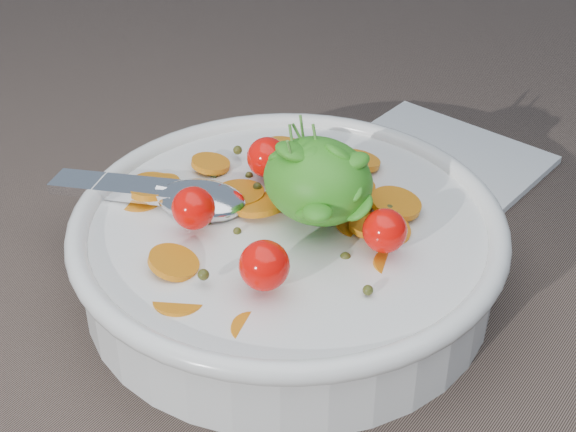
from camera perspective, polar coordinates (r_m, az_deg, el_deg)
The scene contains 3 objects.
ground at distance 0.56m, azimuth 0.14°, elevation -2.86°, with size 6.00×6.00×0.00m, color brown.
bowl at distance 0.52m, azimuth 0.01°, elevation -1.97°, with size 0.28×0.26×0.11m.
napkin at distance 0.66m, azimuth 9.62°, elevation 3.51°, with size 0.14×0.12×0.01m, color white.
Camera 1 is at (0.26, -0.36, 0.34)m, focal length 55.00 mm.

